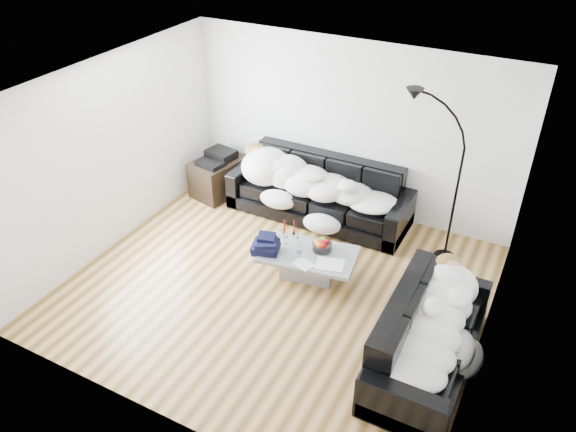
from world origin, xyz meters
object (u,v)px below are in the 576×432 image
at_px(sofa_right, 430,334).
at_px(fruit_bowl, 322,245).
at_px(candle_left, 284,227).
at_px(shoes, 413,338).
at_px(coffee_table, 308,264).
at_px(wine_glass_c, 299,247).
at_px(floor_lamp, 456,194).
at_px(stereo, 218,157).
at_px(wine_glass_b, 286,239).
at_px(candle_right, 294,228).
at_px(sleeper_back, 318,180).
at_px(sofa_back, 319,190).
at_px(av_cabinet, 219,177).
at_px(wine_glass_a, 297,239).
at_px(sleeper_right, 433,319).

bearing_deg(sofa_right, fruit_bowl, 61.13).
relative_size(candle_left, shoes, 0.56).
distance_m(coffee_table, wine_glass_c, 0.30).
bearing_deg(shoes, floor_lamp, 74.90).
relative_size(fruit_bowl, stereo, 0.58).
xyz_separation_m(sofa_right, wine_glass_b, (-2.13, 0.82, 0.02)).
distance_m(candle_right, shoes, 2.13).
bearing_deg(candle_right, sleeper_back, 97.30).
bearing_deg(shoes, wine_glass_b, 145.78).
height_order(coffee_table, wine_glass_c, wine_glass_c).
relative_size(sofa_back, wine_glass_c, 14.86).
height_order(sofa_back, candle_right, sofa_back).
relative_size(sofa_right, wine_glass_b, 12.26).
bearing_deg(stereo, av_cabinet, 0.00).
height_order(shoes, stereo, stereo).
relative_size(candle_left, av_cabinet, 0.26).
xyz_separation_m(sofa_back, candle_left, (0.02, -1.14, 0.02)).
bearing_deg(sofa_back, av_cabinet, -176.52).
bearing_deg(shoes, wine_glass_a, 143.03).
height_order(sofa_right, wine_glass_c, sofa_right).
bearing_deg(candle_right, wine_glass_a, -52.04).
relative_size(sofa_back, fruit_bowl, 10.63).
relative_size(sofa_right, sleeper_back, 0.89).
distance_m(sofa_back, coffee_table, 1.47).
distance_m(sleeper_right, wine_glass_c, 2.04).
height_order(sofa_back, sofa_right, sofa_back).
relative_size(sofa_back, shoes, 6.71).
height_order(wine_glass_c, stereo, stereo).
relative_size(fruit_bowl, floor_lamp, 0.13).
xyz_separation_m(wine_glass_b, candle_left, (-0.12, 0.18, 0.03)).
xyz_separation_m(sofa_back, wine_glass_c, (0.38, -1.41, 0.00)).
distance_m(sleeper_back, av_cabinet, 1.75).
distance_m(wine_glass_a, stereo, 2.32).
height_order(stereo, floor_lamp, floor_lamp).
height_order(sofa_right, coffee_table, sofa_right).
bearing_deg(wine_glass_b, stereo, 146.87).
bearing_deg(stereo, candle_left, -20.52).
bearing_deg(candle_right, sofa_right, -26.32).
xyz_separation_m(coffee_table, candle_right, (-0.36, 0.29, 0.29)).
bearing_deg(sofa_back, shoes, -42.47).
xyz_separation_m(fruit_bowl, av_cabinet, (-2.33, 1.11, -0.14)).
xyz_separation_m(sleeper_back, av_cabinet, (-1.72, -0.05, -0.36)).
distance_m(coffee_table, av_cabinet, 2.54).
relative_size(coffee_table, av_cabinet, 1.43).
distance_m(candle_left, candle_right, 0.13).
bearing_deg(candle_right, coffee_table, -39.05).
bearing_deg(fruit_bowl, coffee_table, -129.87).
height_order(wine_glass_b, stereo, stereo).
height_order(sofa_back, coffee_table, sofa_back).
relative_size(sofa_right, sleeper_right, 1.17).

